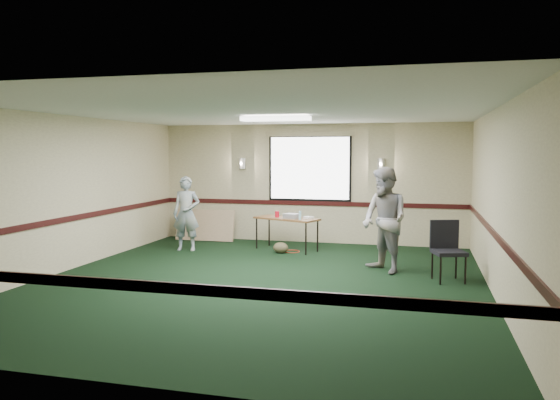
% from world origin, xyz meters
% --- Properties ---
extents(ground, '(8.00, 8.00, 0.00)m').
position_xyz_m(ground, '(0.00, 0.00, 0.00)').
color(ground, black).
rests_on(ground, ground).
extents(room_shell, '(8.00, 8.02, 8.00)m').
position_xyz_m(room_shell, '(0.00, 2.12, 1.58)').
color(room_shell, tan).
rests_on(room_shell, ground).
extents(folding_table, '(1.48, 1.02, 0.69)m').
position_xyz_m(folding_table, '(-0.26, 2.86, 0.64)').
color(folding_table, brown).
rests_on(folding_table, ground).
extents(projector, '(0.37, 0.34, 0.10)m').
position_xyz_m(projector, '(-0.13, 2.78, 0.74)').
color(projector, gray).
rests_on(projector, folding_table).
extents(game_console, '(0.24, 0.23, 0.05)m').
position_xyz_m(game_console, '(0.22, 2.80, 0.71)').
color(game_console, white).
rests_on(game_console, folding_table).
extents(red_cup, '(0.09, 0.09, 0.13)m').
position_xyz_m(red_cup, '(-0.47, 2.88, 0.75)').
color(red_cup, red).
rests_on(red_cup, folding_table).
extents(water_bottle, '(0.05, 0.05, 0.18)m').
position_xyz_m(water_bottle, '(0.09, 2.57, 0.78)').
color(water_bottle, '#8ACBE2').
rests_on(water_bottle, folding_table).
extents(duffel_bag, '(0.35, 0.28, 0.22)m').
position_xyz_m(duffel_bag, '(-0.29, 2.49, 0.11)').
color(duffel_bag, '#484529').
rests_on(duffel_bag, ground).
extents(cable_coil, '(0.41, 0.41, 0.02)m').
position_xyz_m(cable_coil, '(-0.11, 2.69, 0.01)').
color(cable_coil, '#B33016').
rests_on(cable_coil, ground).
extents(folded_table, '(1.42, 0.22, 0.73)m').
position_xyz_m(folded_table, '(-2.41, 3.60, 0.36)').
color(folded_table, tan).
rests_on(folded_table, ground).
extents(conference_chair, '(0.59, 0.61, 0.96)m').
position_xyz_m(conference_chair, '(2.88, 0.88, 0.56)').
color(conference_chair, black).
rests_on(conference_chair, ground).
extents(person_left, '(0.62, 0.47, 1.56)m').
position_xyz_m(person_left, '(-2.30, 2.32, 0.78)').
color(person_left, '#3A5580').
rests_on(person_left, ground).
extents(person_right, '(1.10, 1.11, 1.81)m').
position_xyz_m(person_right, '(1.87, 1.22, 0.90)').
color(person_right, '#6A7AA6').
rests_on(person_right, ground).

